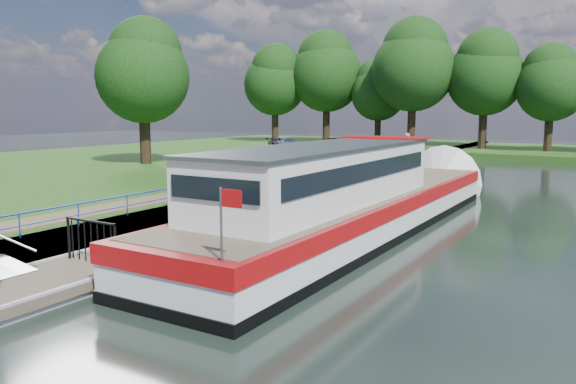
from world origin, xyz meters
The scene contains 15 objects.
ground centered at (0.00, 0.00, 0.00)m, with size 160.00×160.00×0.00m, color black.
riverbank centered at (-18.00, 15.00, 0.39)m, with size 32.00×90.00×0.78m, color #204714.
bank_edge centered at (-2.55, 15.00, 0.39)m, with size 1.10×90.00×0.78m, color #473D2D.
footpath centered at (-4.40, 8.00, 0.80)m, with size 1.60×40.00×0.05m, color brown.
carpark centered at (-11.00, 38.00, 0.81)m, with size 14.00×12.00×0.06m, color black.
blue_fence centered at (-2.75, 3.00, 1.31)m, with size 0.04×18.04×0.72m.
pontoon centered at (0.00, 13.00, 0.18)m, with size 2.50×30.00×0.56m.
mooring_piles centered at (0.00, 13.00, 1.28)m, with size 0.30×27.30×3.55m.
gate_panel centered at (0.00, 2.20, 1.15)m, with size 1.85×0.05×1.15m.
barge centered at (3.60, 11.28, 1.09)m, with size 4.36×21.15×4.78m.
horizon_trees centered at (-1.61, 48.68, 7.95)m, with size 54.38×10.03×12.87m.
bank_tree_a centered at (-15.99, 20.08, 7.02)m, with size 6.12×6.12×9.72m.
car_a centered at (-6.83, 35.12, 1.39)m, with size 1.32×3.28×1.12m, color #999999.
car_b centered at (-10.32, 37.67, 1.37)m, with size 1.12×3.22×1.06m, color #999999.
car_c centered at (-14.04, 35.15, 1.42)m, with size 1.65×4.06×1.18m, color #999999.
Camera 1 is at (11.78, -7.35, 4.38)m, focal length 35.00 mm.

